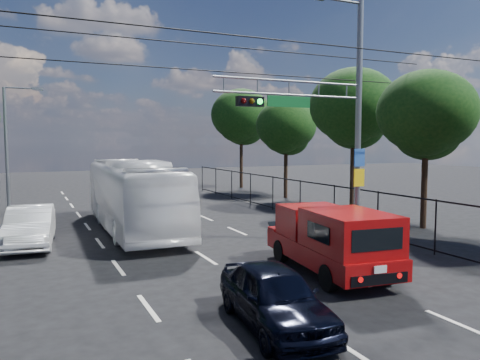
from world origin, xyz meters
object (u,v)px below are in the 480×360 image
navy_hatchback (275,296)px  white_van (30,226)px  white_bus (133,195)px  signal_mast (333,110)px  red_pickup (331,238)px

navy_hatchback → white_van: bearing=119.6°
white_bus → navy_hatchback: bearing=-86.8°
signal_mast → navy_hatchback: (-6.05, -6.30, -4.56)m
signal_mast → navy_hatchback: size_ratio=2.38×
red_pickup → white_van: red_pickup is taller
white_bus → white_van: white_bus is taller
navy_hatchback → white_bus: bearing=97.9°
signal_mast → white_van: signal_mast is taller
signal_mast → navy_hatchback: bearing=-133.8°
red_pickup → white_van: 11.51m
signal_mast → red_pickup: size_ratio=1.67×
red_pickup → navy_hatchback: 4.65m
signal_mast → white_van: (-10.78, 4.59, -4.47)m
white_van → red_pickup: bearing=-38.1°
white_bus → signal_mast: bearing=-43.0°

